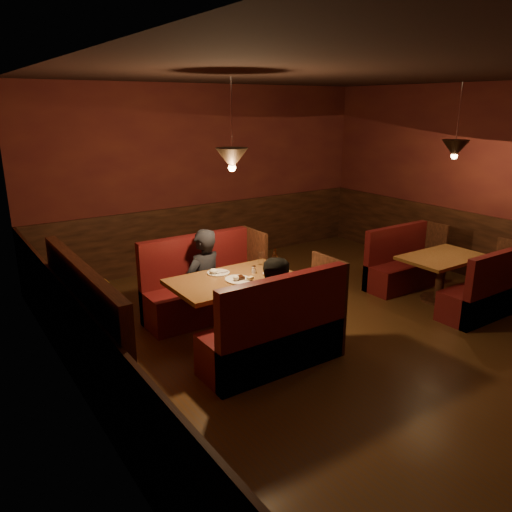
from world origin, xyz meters
TOP-DOWN VIEW (x-y plane):
  - room at (-0.28, 0.05)m, footprint 6.02×7.02m
  - main_table at (-1.21, 0.70)m, footprint 1.39×0.84m
  - main_bench_far at (-1.19, 1.48)m, footprint 1.53×0.54m
  - main_bench_near at (-1.19, -0.09)m, footprint 1.53×0.54m
  - second_table at (1.73, 0.15)m, footprint 1.13×0.72m
  - second_bench_far at (1.76, 0.82)m, footprint 1.25×0.47m
  - second_bench_near at (1.76, -0.53)m, footprint 1.25×0.47m
  - diner_a at (-1.23, 1.39)m, footprint 0.63×0.50m
  - diner_b at (-1.09, 0.03)m, footprint 0.86×0.76m

SIDE VIEW (x-z plane):
  - second_bench_far at x=1.76m, z-range -0.16..0.73m
  - second_bench_near at x=1.76m, z-range -0.16..0.73m
  - main_bench_far at x=-1.19m, z-range -0.19..0.85m
  - main_bench_near at x=-1.19m, z-range -0.19..0.85m
  - second_table at x=1.73m, z-range 0.15..0.79m
  - main_table at x=-1.21m, z-range 0.09..1.06m
  - diner_b at x=-1.09m, z-range 0.00..1.47m
  - diner_a at x=-1.23m, z-range 0.00..1.51m
  - room at x=-0.28m, z-range -0.41..2.51m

